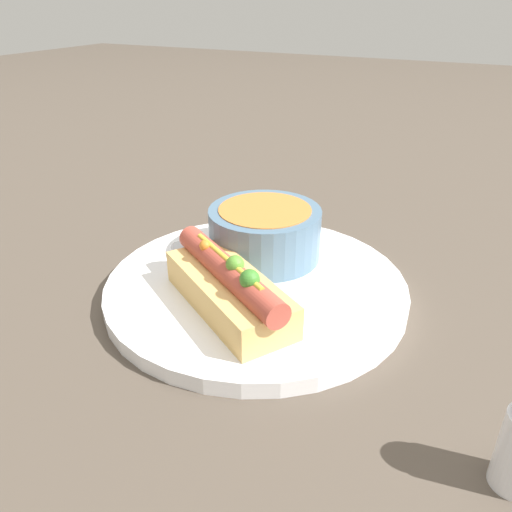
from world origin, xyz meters
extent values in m
plane|color=#4C4238|center=(0.00, 0.00, 0.00)|extent=(4.00, 4.00, 0.00)
cylinder|color=white|center=(0.00, 0.00, 0.01)|extent=(0.30, 0.30, 0.02)
cube|color=#DBAD60|center=(0.00, -0.05, 0.03)|extent=(0.16, 0.13, 0.03)
cylinder|color=#B24738|center=(0.00, -0.05, 0.05)|extent=(0.15, 0.11, 0.02)
sphere|color=#387A28|center=(0.03, -0.08, 0.06)|extent=(0.02, 0.02, 0.02)
sphere|color=#518C2D|center=(0.01, -0.06, 0.06)|extent=(0.02, 0.02, 0.02)
sphere|color=orange|center=(-0.03, -0.04, 0.06)|extent=(0.01, 0.01, 0.01)
cylinder|color=gold|center=(0.00, -0.05, 0.06)|extent=(0.10, 0.06, 0.01)
cylinder|color=slate|center=(-0.01, 0.05, 0.04)|extent=(0.12, 0.12, 0.05)
cylinder|color=#C67533|center=(-0.01, 0.05, 0.06)|extent=(0.10, 0.10, 0.02)
cube|color=#B7B7BC|center=(-0.04, -0.04, 0.02)|extent=(0.11, 0.10, 0.00)
ellipsoid|color=#B7B7BC|center=(-0.10, 0.02, 0.02)|extent=(0.04, 0.04, 0.01)
camera|label=1|loc=(0.19, -0.38, 0.27)|focal=35.00mm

